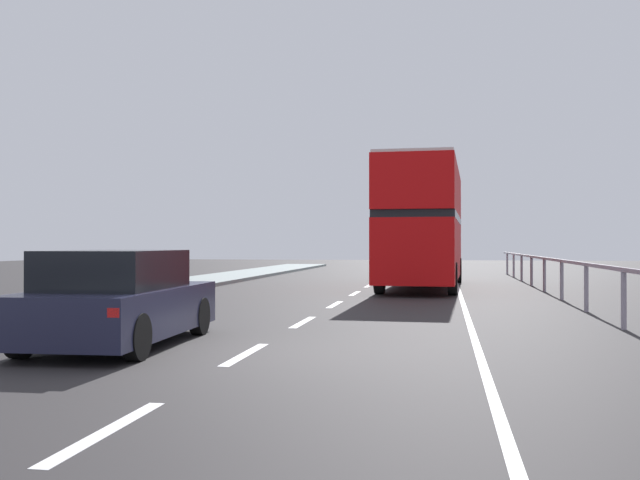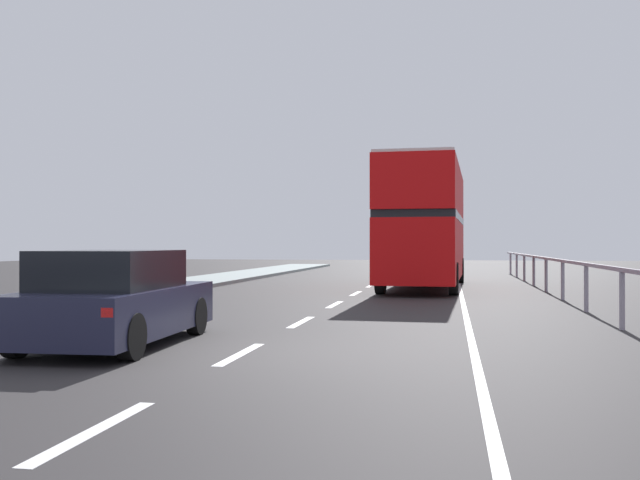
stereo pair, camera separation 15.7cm
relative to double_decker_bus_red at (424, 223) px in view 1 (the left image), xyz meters
name	(u,v)px [view 1 (the left image)]	position (x,y,z in m)	size (l,w,h in m)	color
ground_plane	(250,355)	(-2.06, -15.76, -2.37)	(73.42, 120.00, 0.10)	#292728
lane_paint_markings	(412,304)	(-0.10, -7.08, -2.31)	(3.41, 46.00, 0.01)	silver
bridge_side_railing	(573,269)	(3.95, -6.76, -1.40)	(0.10, 42.00, 1.13)	gray
double_decker_bus_red	(424,223)	(0.00, 0.00, 0.00)	(2.86, 10.30, 4.33)	red
hatchback_car_near	(119,300)	(-4.21, -15.52, -1.62)	(1.98, 4.25, 1.47)	#20213A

